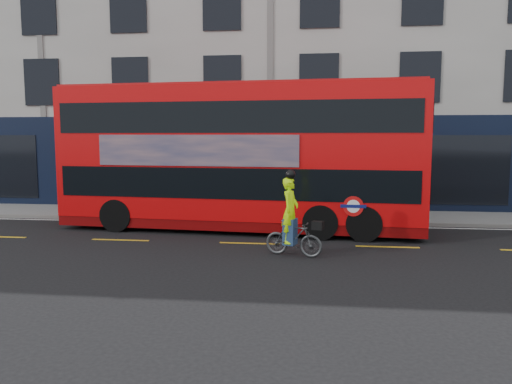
# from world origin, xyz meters

# --- Properties ---
(ground) EXTENTS (120.00, 120.00, 0.00)m
(ground) POSITION_xyz_m (0.00, 0.00, 0.00)
(ground) COLOR black
(ground) RESTS_ON ground
(pavement) EXTENTS (60.00, 3.00, 0.12)m
(pavement) POSITION_xyz_m (0.00, 6.50, 0.06)
(pavement) COLOR gray
(pavement) RESTS_ON ground
(kerb) EXTENTS (60.00, 0.12, 0.13)m
(kerb) POSITION_xyz_m (0.00, 5.00, 0.07)
(kerb) COLOR slate
(kerb) RESTS_ON ground
(building_terrace) EXTENTS (50.00, 10.07, 15.00)m
(building_terrace) POSITION_xyz_m (0.00, 12.94, 7.49)
(building_terrace) COLOR beige
(building_terrace) RESTS_ON ground
(road_edge_line) EXTENTS (58.00, 0.10, 0.01)m
(road_edge_line) POSITION_xyz_m (0.00, 4.70, 0.00)
(road_edge_line) COLOR silver
(road_edge_line) RESTS_ON ground
(lane_dashes) EXTENTS (58.00, 0.12, 0.01)m
(lane_dashes) POSITION_xyz_m (0.00, 1.50, 0.00)
(lane_dashes) COLOR gold
(lane_dashes) RESTS_ON ground
(bus) EXTENTS (12.22, 3.65, 4.86)m
(bus) POSITION_xyz_m (-0.60, 3.73, 2.49)
(bus) COLOR red
(bus) RESTS_ON ground
(cyclist) EXTENTS (1.64, 0.89, 2.30)m
(cyclist) POSITION_xyz_m (1.32, 0.13, 0.79)
(cyclist) COLOR #3F4243
(cyclist) RESTS_ON ground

